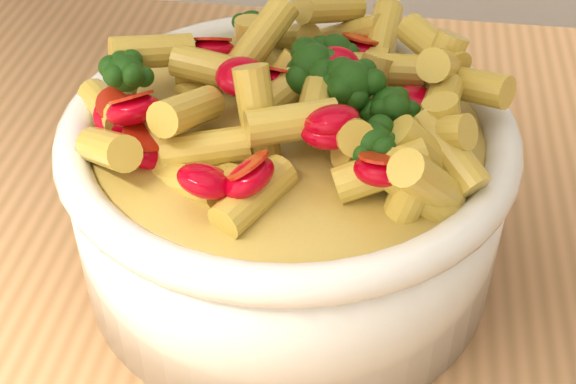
# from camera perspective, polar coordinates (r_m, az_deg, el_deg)

# --- Properties ---
(serving_bowl) EXTENTS (0.25, 0.25, 0.11)m
(serving_bowl) POSITION_cam_1_polar(r_m,az_deg,el_deg) (0.46, 0.00, 0.13)
(serving_bowl) COLOR white
(serving_bowl) RESTS_ON table
(pasta_salad) EXTENTS (0.20, 0.20, 0.04)m
(pasta_salad) POSITION_cam_1_polar(r_m,az_deg,el_deg) (0.42, 0.00, 7.12)
(pasta_salad) COLOR gold
(pasta_salad) RESTS_ON serving_bowl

